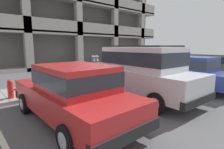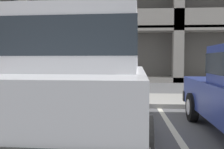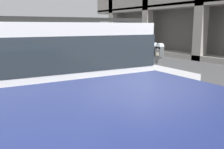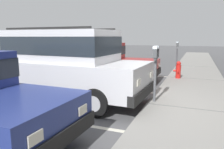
# 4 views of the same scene
# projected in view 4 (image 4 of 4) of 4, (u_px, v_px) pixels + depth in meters

# --- Properties ---
(ground_plane) EXTENTS (80.00, 80.00, 0.10)m
(ground_plane) POSITION_uv_depth(u_px,v_px,m) (139.00, 109.00, 5.66)
(ground_plane) COLOR #565659
(sidewalk) EXTENTS (40.00, 2.20, 0.12)m
(sidewalk) POSITION_uv_depth(u_px,v_px,m) (192.00, 111.00, 5.18)
(sidewalk) COLOR gray
(sidewalk) RESTS_ON ground_plane
(parking_stall_lines) EXTENTS (12.57, 4.80, 0.01)m
(parking_stall_lines) POSITION_uv_depth(u_px,v_px,m) (58.00, 121.00, 4.73)
(parking_stall_lines) COLOR silver
(parking_stall_lines) RESTS_ON ground_plane
(silver_suv) EXTENTS (2.16, 4.85, 2.03)m
(silver_suv) POSITION_uv_depth(u_px,v_px,m) (64.00, 62.00, 6.19)
(silver_suv) COLOR silver
(silver_suv) RESTS_ON ground_plane
(red_sedan) EXTENTS (1.85, 4.48, 1.54)m
(red_sedan) POSITION_uv_depth(u_px,v_px,m) (101.00, 60.00, 9.14)
(red_sedan) COLOR red
(red_sedan) RESTS_ON ground_plane
(parking_meter_near) EXTENTS (0.35, 0.12, 1.45)m
(parking_meter_near) POSITION_uv_depth(u_px,v_px,m) (156.00, 60.00, 5.56)
(parking_meter_near) COLOR #595B60
(parking_meter_near) RESTS_ON sidewalk
(parking_meter_far) EXTENTS (0.15, 0.12, 1.44)m
(parking_meter_far) POSITION_uv_depth(u_px,v_px,m) (177.00, 51.00, 11.30)
(parking_meter_far) COLOR #47474C
(parking_meter_far) RESTS_ON sidewalk
(fire_hydrant) EXTENTS (0.30, 0.30, 0.70)m
(fire_hydrant) POSITION_uv_depth(u_px,v_px,m) (178.00, 70.00, 8.90)
(fire_hydrant) COLOR red
(fire_hydrant) RESTS_ON sidewalk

